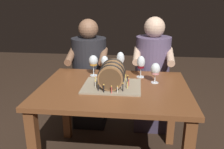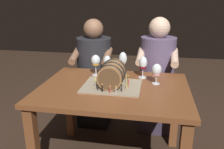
{
  "view_description": "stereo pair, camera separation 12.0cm",
  "coord_description": "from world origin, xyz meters",
  "px_view_note": "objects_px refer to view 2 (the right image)",
  "views": [
    {
      "loc": [
        0.18,
        -1.72,
        1.39
      ],
      "look_at": [
        -0.01,
        0.0,
        0.82
      ],
      "focal_mm": 38.03,
      "sensor_mm": 36.0,
      "label": 1
    },
    {
      "loc": [
        0.3,
        -1.7,
        1.39
      ],
      "look_at": [
        -0.01,
        0.0,
        0.82
      ],
      "focal_mm": 38.03,
      "sensor_mm": 36.0,
      "label": 2
    }
  ],
  "objects_px": {
    "barrel_cake": "(112,76)",
    "wine_glass_white": "(107,62)",
    "wine_glass_empty": "(123,59)",
    "wine_glass_red": "(143,64)",
    "dining_table": "(114,100)",
    "wine_glass_rose": "(157,71)",
    "person_seated_left": "(94,77)",
    "wine_glass_amber": "(96,61)",
    "person_seated_right": "(156,80)"
  },
  "relations": [
    {
      "from": "wine_glass_empty",
      "to": "person_seated_right",
      "type": "relative_size",
      "value": 0.17
    },
    {
      "from": "dining_table",
      "to": "wine_glass_red",
      "type": "relative_size",
      "value": 6.1
    },
    {
      "from": "wine_glass_red",
      "to": "person_seated_right",
      "type": "bearing_deg",
      "value": 73.28
    },
    {
      "from": "wine_glass_rose",
      "to": "person_seated_left",
      "type": "xyz_separation_m",
      "value": [
        -0.65,
        0.55,
        -0.27
      ]
    },
    {
      "from": "wine_glass_white",
      "to": "wine_glass_red",
      "type": "xyz_separation_m",
      "value": [
        0.32,
        -0.06,
        0.02
      ]
    },
    {
      "from": "barrel_cake",
      "to": "person_seated_left",
      "type": "height_order",
      "value": "person_seated_left"
    },
    {
      "from": "barrel_cake",
      "to": "person_seated_left",
      "type": "bearing_deg",
      "value": 115.26
    },
    {
      "from": "wine_glass_amber",
      "to": "person_seated_right",
      "type": "relative_size",
      "value": 0.15
    },
    {
      "from": "wine_glass_amber",
      "to": "barrel_cake",
      "type": "bearing_deg",
      "value": -52.81
    },
    {
      "from": "barrel_cake",
      "to": "wine_glass_empty",
      "type": "height_order",
      "value": "wine_glass_empty"
    },
    {
      "from": "wine_glass_empty",
      "to": "wine_glass_rose",
      "type": "relative_size",
      "value": 1.23
    },
    {
      "from": "wine_glass_white",
      "to": "person_seated_left",
      "type": "height_order",
      "value": "person_seated_left"
    },
    {
      "from": "wine_glass_rose",
      "to": "wine_glass_white",
      "type": "bearing_deg",
      "value": 155.89
    },
    {
      "from": "wine_glass_empty",
      "to": "wine_glass_amber",
      "type": "distance_m",
      "value": 0.24
    },
    {
      "from": "person_seated_right",
      "to": "barrel_cake",
      "type": "bearing_deg",
      "value": -117.25
    },
    {
      "from": "person_seated_left",
      "to": "wine_glass_amber",
      "type": "bearing_deg",
      "value": -73.38
    },
    {
      "from": "person_seated_left",
      "to": "wine_glass_red",
      "type": "bearing_deg",
      "value": -37.53
    },
    {
      "from": "dining_table",
      "to": "wine_glass_amber",
      "type": "height_order",
      "value": "wine_glass_amber"
    },
    {
      "from": "dining_table",
      "to": "person_seated_left",
      "type": "bearing_deg",
      "value": 116.22
    },
    {
      "from": "wine_glass_red",
      "to": "wine_glass_rose",
      "type": "height_order",
      "value": "wine_glass_red"
    },
    {
      "from": "wine_glass_amber",
      "to": "wine_glass_red",
      "type": "height_order",
      "value": "wine_glass_red"
    },
    {
      "from": "barrel_cake",
      "to": "wine_glass_rose",
      "type": "bearing_deg",
      "value": 20.37
    },
    {
      "from": "barrel_cake",
      "to": "wine_glass_empty",
      "type": "relative_size",
      "value": 2.17
    },
    {
      "from": "wine_glass_empty",
      "to": "person_seated_left",
      "type": "xyz_separation_m",
      "value": [
        -0.36,
        0.35,
        -0.31
      ]
    },
    {
      "from": "wine_glass_white",
      "to": "wine_glass_red",
      "type": "relative_size",
      "value": 0.88
    },
    {
      "from": "wine_glass_empty",
      "to": "wine_glass_rose",
      "type": "height_order",
      "value": "wine_glass_empty"
    },
    {
      "from": "wine_glass_amber",
      "to": "person_seated_left",
      "type": "bearing_deg",
      "value": 106.62
    },
    {
      "from": "barrel_cake",
      "to": "wine_glass_amber",
      "type": "relative_size",
      "value": 2.4
    },
    {
      "from": "wine_glass_white",
      "to": "wine_glass_amber",
      "type": "bearing_deg",
      "value": -142.84
    },
    {
      "from": "wine_glass_red",
      "to": "wine_glass_amber",
      "type": "bearing_deg",
      "value": -179.3
    },
    {
      "from": "wine_glass_empty",
      "to": "wine_glass_amber",
      "type": "relative_size",
      "value": 1.11
    },
    {
      "from": "barrel_cake",
      "to": "wine_glass_amber",
      "type": "xyz_separation_m",
      "value": [
        -0.19,
        0.25,
        0.04
      ]
    },
    {
      "from": "wine_glass_red",
      "to": "wine_glass_empty",
      "type": "bearing_deg",
      "value": 161.64
    },
    {
      "from": "person_seated_right",
      "to": "wine_glass_rose",
      "type": "bearing_deg",
      "value": -91.01
    },
    {
      "from": "dining_table",
      "to": "barrel_cake",
      "type": "distance_m",
      "value": 0.21
    },
    {
      "from": "barrel_cake",
      "to": "wine_glass_white",
      "type": "height_order",
      "value": "barrel_cake"
    },
    {
      "from": "person_seated_left",
      "to": "person_seated_right",
      "type": "relative_size",
      "value": 0.98
    },
    {
      "from": "barrel_cake",
      "to": "wine_glass_rose",
      "type": "xyz_separation_m",
      "value": [
        0.34,
        0.13,
        0.02
      ]
    },
    {
      "from": "person_seated_right",
      "to": "wine_glass_red",
      "type": "bearing_deg",
      "value": -106.72
    },
    {
      "from": "wine_glass_red",
      "to": "dining_table",
      "type": "bearing_deg",
      "value": -128.63
    },
    {
      "from": "wine_glass_amber",
      "to": "wine_glass_white",
      "type": "relative_size",
      "value": 1.12
    },
    {
      "from": "wine_glass_red",
      "to": "wine_glass_rose",
      "type": "relative_size",
      "value": 1.14
    },
    {
      "from": "wine_glass_empty",
      "to": "wine_glass_red",
      "type": "height_order",
      "value": "wine_glass_empty"
    },
    {
      "from": "barrel_cake",
      "to": "person_seated_right",
      "type": "bearing_deg",
      "value": 62.75
    },
    {
      "from": "dining_table",
      "to": "wine_glass_white",
      "type": "distance_m",
      "value": 0.41
    },
    {
      "from": "barrel_cake",
      "to": "wine_glass_amber",
      "type": "bearing_deg",
      "value": 127.19
    },
    {
      "from": "barrel_cake",
      "to": "wine_glass_red",
      "type": "relative_size",
      "value": 2.35
    },
    {
      "from": "dining_table",
      "to": "wine_glass_white",
      "type": "height_order",
      "value": "wine_glass_white"
    },
    {
      "from": "dining_table",
      "to": "wine_glass_amber",
      "type": "relative_size",
      "value": 6.23
    },
    {
      "from": "wine_glass_white",
      "to": "wine_glass_rose",
      "type": "bearing_deg",
      "value": -24.11
    }
  ]
}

